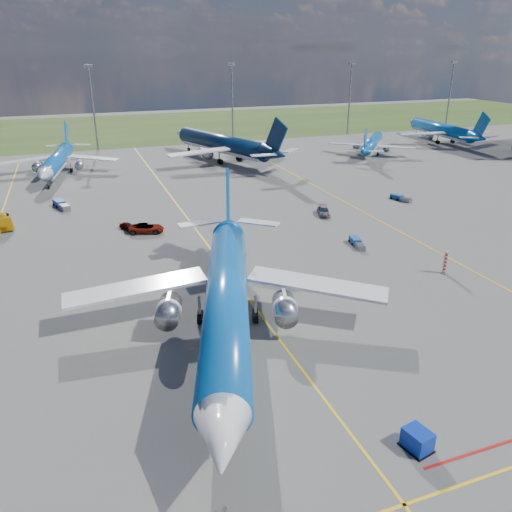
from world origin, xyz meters
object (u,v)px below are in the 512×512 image
object	(u,v)px
bg_jet_nnw	(60,175)
service_car_c	(324,211)
service_car_b	(146,228)
warning_post	(446,262)
baggage_tug_e	(400,198)
bg_jet_n	(222,160)
bg_jet_ene	(440,142)
baggage_tug_c	(61,205)
main_airliner	(227,337)
bg_jet_ne	(371,154)
uld_container	(417,440)
baggage_tug_w	(357,243)
service_car_a	(128,226)

from	to	relation	value
bg_jet_nnw	service_car_c	bearing A→B (deg)	-38.01
service_car_b	warning_post	bearing A→B (deg)	-115.06
bg_jet_nnw	baggage_tug_e	world-z (taller)	bg_jet_nnw
baggage_tug_e	bg_jet_n	bearing A→B (deg)	94.31
bg_jet_ene	service_car_c	size ratio (longest dim) A/B	8.59
bg_jet_ene	baggage_tug_e	bearing A→B (deg)	51.05
service_car_b	baggage_tug_c	world-z (taller)	service_car_b
service_car_c	warning_post	bearing A→B (deg)	-62.88
main_airliner	service_car_b	size ratio (longest dim) A/B	8.67
bg_jet_ne	baggage_tug_e	xyz separation A→B (m)	(-19.49, -40.96, 0.44)
bg_jet_nnw	bg_jet_ne	size ratio (longest dim) A/B	1.15
uld_container	service_car_b	world-z (taller)	uld_container
bg_jet_nnw	bg_jet_ne	world-z (taller)	bg_jet_nnw
warning_post	bg_jet_nnw	xyz separation A→B (m)	(-46.41, 73.87, -1.50)
warning_post	baggage_tug_w	world-z (taller)	warning_post
bg_jet_nnw	service_car_a	distance (m)	44.26
main_airliner	service_car_c	size ratio (longest dim) A/B	9.81
bg_jet_n	baggage_tug_e	size ratio (longest dim) A/B	10.91
bg_jet_ene	uld_container	bearing A→B (deg)	56.28
service_car_c	bg_jet_ne	bearing A→B (deg)	69.50
service_car_c	bg_jet_nnw	bearing A→B (deg)	152.13
service_car_a	baggage_tug_c	size ratio (longest dim) A/B	0.60
bg_jet_nnw	uld_container	xyz separation A→B (m)	(24.13, -98.05, 0.77)
baggage_tug_c	main_airliner	bearing A→B (deg)	-91.49
bg_jet_ene	baggage_tug_c	xyz separation A→B (m)	(-109.56, -32.37, 0.58)
bg_jet_n	main_airliner	distance (m)	85.04
warning_post	bg_jet_ene	size ratio (longest dim) A/B	0.07
service_car_a	service_car_c	world-z (taller)	service_car_c
bg_jet_ene	baggage_tug_c	world-z (taller)	bg_jet_ene
uld_container	bg_jet_n	bearing A→B (deg)	69.38
bg_jet_n	service_car_b	size ratio (longest dim) A/B	8.78
bg_jet_ne	main_airliner	distance (m)	99.87
bg_jet_ne	bg_jet_nnw	bearing A→B (deg)	37.96
warning_post	baggage_tug_c	bearing A→B (deg)	134.35
baggage_tug_e	service_car_a	bearing A→B (deg)	158.77
bg_jet_nnw	uld_container	world-z (taller)	bg_jet_nnw
service_car_c	bg_jet_n	bearing A→B (deg)	113.76
bg_jet_ene	baggage_tug_w	distance (m)	96.34
main_airliner	service_car_b	distance (m)	33.80
baggage_tug_e	main_airliner	bearing A→B (deg)	-162.40
service_car_c	baggage_tug_e	world-z (taller)	service_car_c
bg_jet_n	main_airliner	xyz separation A→B (m)	(-23.71, -81.66, 0.00)
service_car_b	baggage_tug_c	xyz separation A→B (m)	(-12.45, 18.60, -0.18)
bg_jet_ne	main_airliner	size ratio (longest dim) A/B	0.69
bg_jet_nnw	service_car_b	size ratio (longest dim) A/B	6.85
bg_jet_ne	baggage_tug_e	distance (m)	45.37
warning_post	bg_jet_ne	size ratio (longest dim) A/B	0.09
service_car_b	bg_jet_nnw	bearing A→B (deg)	31.02
bg_jet_ne	bg_jet_n	bearing A→B (deg)	32.34
warning_post	baggage_tug_e	distance (m)	33.36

